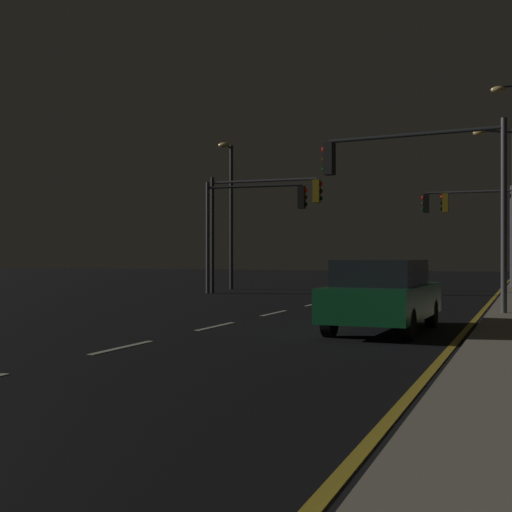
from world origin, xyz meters
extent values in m
plane|color=black|center=(0.00, 17.50, 0.00)|extent=(112.00, 112.00, 0.00)
cube|color=silver|center=(0.00, 9.00, 0.01)|extent=(0.14, 2.00, 0.01)
cube|color=silver|center=(0.00, 13.00, 0.01)|extent=(0.14, 2.00, 0.01)
cube|color=silver|center=(0.00, 17.00, 0.01)|extent=(0.14, 2.00, 0.01)
cube|color=silver|center=(0.00, 21.00, 0.01)|extent=(0.14, 2.00, 0.01)
cube|color=silver|center=(0.00, 25.00, 0.01)|extent=(0.14, 2.00, 0.01)
cube|color=silver|center=(0.00, 29.00, 0.01)|extent=(0.14, 2.00, 0.01)
cube|color=silver|center=(0.00, 33.00, 0.01)|extent=(0.14, 2.00, 0.01)
cube|color=silver|center=(0.00, 37.00, 0.01)|extent=(0.14, 2.00, 0.01)
cube|color=silver|center=(0.00, 41.00, 0.01)|extent=(0.14, 2.00, 0.01)
cube|color=silver|center=(0.00, 45.00, 0.01)|extent=(0.14, 2.00, 0.01)
cube|color=gold|center=(5.52, 22.50, 0.01)|extent=(0.14, 53.00, 0.01)
cube|color=#14592D|center=(3.86, 13.36, 0.67)|extent=(1.94, 4.45, 0.70)
cube|color=#1E2328|center=(3.86, 13.11, 1.29)|extent=(1.67, 2.51, 0.55)
cylinder|color=black|center=(3.10, 14.79, 0.32)|extent=(0.24, 0.65, 0.64)
cylinder|color=black|center=(4.70, 14.74, 0.32)|extent=(0.24, 0.65, 0.64)
cylinder|color=black|center=(3.03, 11.97, 0.32)|extent=(0.24, 0.65, 0.64)
cylinder|color=black|center=(4.62, 11.93, 0.32)|extent=(0.24, 0.65, 0.64)
cylinder|color=#4C4C51|center=(6.19, 17.84, 2.73)|extent=(0.16, 0.16, 5.18)
cylinder|color=#2D3033|center=(3.72, 18.12, 5.07)|extent=(4.96, 0.66, 0.11)
cube|color=black|center=(1.24, 18.39, 4.55)|extent=(0.32, 0.37, 0.95)
sphere|color=red|center=(1.09, 18.41, 4.85)|extent=(0.20, 0.20, 0.20)
sphere|color=black|center=(1.09, 18.41, 4.55)|extent=(0.20, 0.20, 0.20)
sphere|color=black|center=(1.09, 18.41, 4.25)|extent=(0.20, 0.20, 0.20)
cylinder|color=#2D3033|center=(-6.23, 26.11, 2.56)|extent=(0.16, 0.16, 5.12)
cylinder|color=#4C4C51|center=(-3.84, 26.13, 4.87)|extent=(4.78, 0.14, 0.11)
cube|color=olive|center=(-1.44, 26.14, 4.34)|extent=(0.28, 0.34, 0.95)
sphere|color=red|center=(-1.29, 26.14, 4.64)|extent=(0.20, 0.20, 0.20)
sphere|color=black|center=(-1.29, 26.14, 4.34)|extent=(0.20, 0.20, 0.20)
sphere|color=black|center=(-1.29, 26.14, 4.04)|extent=(0.20, 0.20, 0.20)
cylinder|color=#4C4C51|center=(4.43, 34.66, 4.85)|extent=(3.22, 0.14, 0.11)
cube|color=olive|center=(2.82, 34.64, 4.33)|extent=(0.28, 0.34, 0.95)
sphere|color=red|center=(2.67, 34.64, 4.63)|extent=(0.20, 0.20, 0.20)
sphere|color=black|center=(2.67, 34.64, 4.33)|extent=(0.20, 0.20, 0.20)
sphere|color=black|center=(2.67, 34.64, 4.03)|extent=(0.20, 0.20, 0.20)
cylinder|color=#4C4C51|center=(-6.36, 25.89, 2.44)|extent=(0.16, 0.16, 4.89)
cylinder|color=#2D3033|center=(-4.23, 26.02, 4.64)|extent=(4.26, 0.36, 0.11)
cube|color=black|center=(-2.11, 26.14, 4.11)|extent=(0.30, 0.36, 0.95)
sphere|color=red|center=(-1.95, 26.15, 4.41)|extent=(0.20, 0.20, 0.20)
sphere|color=black|center=(-1.95, 26.15, 4.11)|extent=(0.20, 0.20, 0.20)
sphere|color=black|center=(-1.95, 26.15, 3.81)|extent=(0.20, 0.20, 0.20)
cylinder|color=#4C4C51|center=(5.98, 34.87, 2.62)|extent=(0.16, 0.16, 4.96)
cylinder|color=#4C4C51|center=(3.93, 34.72, 4.85)|extent=(4.10, 0.41, 0.11)
cube|color=black|center=(1.88, 34.57, 4.33)|extent=(0.30, 0.36, 0.95)
sphere|color=red|center=(1.73, 34.56, 4.63)|extent=(0.20, 0.20, 0.20)
sphere|color=black|center=(1.73, 34.56, 4.33)|extent=(0.20, 0.20, 0.20)
sphere|color=black|center=(1.73, 34.56, 4.03)|extent=(0.20, 0.20, 0.20)
ellipsoid|color=#F9D172|center=(5.70, 26.15, 7.96)|extent=(0.56, 0.36, 0.24)
cylinder|color=#4C4C51|center=(5.46, 30.67, 7.13)|extent=(1.46, 1.13, 0.10)
ellipsoid|color=#F9D172|center=(4.76, 30.14, 7.03)|extent=(0.56, 0.36, 0.24)
cylinder|color=#2D3033|center=(-6.83, 29.59, 3.54)|extent=(0.18, 0.18, 7.07)
cylinder|color=#2D3033|center=(-6.66, 28.74, 6.92)|extent=(0.45, 1.72, 0.10)
ellipsoid|color=#F9D172|center=(-6.48, 27.89, 6.82)|extent=(0.56, 0.36, 0.24)
camera|label=1|loc=(6.85, -1.80, 1.67)|focal=48.96mm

